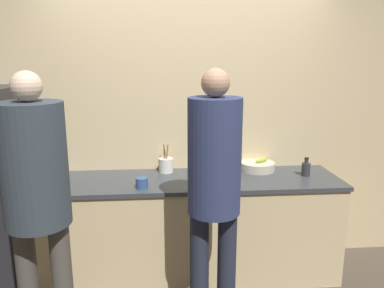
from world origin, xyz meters
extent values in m
cube|color=#D6BC8C|center=(0.00, 0.71, 1.30)|extent=(5.20, 0.06, 2.60)
cube|color=beige|center=(0.00, 0.38, 0.43)|extent=(2.51, 0.66, 0.85)
cube|color=#383D42|center=(0.00, 0.38, 0.87)|extent=(2.54, 0.69, 0.03)
cylinder|color=#4C4742|center=(-1.11, -0.40, 0.44)|extent=(0.13, 0.13, 0.87)
cylinder|color=#4C4742|center=(-0.90, -0.40, 0.44)|extent=(0.13, 0.13, 0.87)
cylinder|color=#333D47|center=(-1.01, -0.40, 1.25)|extent=(0.40, 0.40, 0.76)
sphere|color=beige|center=(-1.01, -0.40, 1.72)|extent=(0.18, 0.18, 0.18)
cylinder|color=#232838|center=(0.01, -0.32, 0.44)|extent=(0.13, 0.13, 0.88)
cylinder|color=#232838|center=(0.20, -0.32, 0.44)|extent=(0.13, 0.13, 0.88)
cylinder|color=navy|center=(0.11, -0.32, 1.26)|extent=(0.35, 0.35, 0.77)
sphere|color=tan|center=(0.11, -0.32, 1.73)|extent=(0.18, 0.18, 0.18)
cylinder|color=beige|center=(0.63, 0.56, 0.93)|extent=(0.31, 0.31, 0.07)
ellipsoid|color=#99BC38|center=(0.67, 0.56, 0.98)|extent=(0.15, 0.12, 0.04)
cylinder|color=silver|center=(-0.20, 0.57, 0.95)|extent=(0.13, 0.13, 0.13)
cylinder|color=#99754C|center=(-0.21, 0.57, 1.04)|extent=(0.01, 0.05, 0.20)
cylinder|color=#99754C|center=(-0.19, 0.58, 1.04)|extent=(0.03, 0.04, 0.20)
cylinder|color=#99754C|center=(-0.20, 0.56, 1.04)|extent=(0.04, 0.01, 0.20)
cylinder|color=#333338|center=(1.01, 0.37, 0.94)|extent=(0.07, 0.07, 0.11)
cylinder|color=#333338|center=(1.01, 0.37, 1.02)|extent=(0.03, 0.03, 0.04)
cylinder|color=black|center=(1.01, 0.37, 1.04)|extent=(0.04, 0.04, 0.01)
cylinder|color=white|center=(0.41, 0.43, 0.93)|extent=(0.08, 0.08, 0.08)
cylinder|color=#335184|center=(-0.39, 0.17, 0.93)|extent=(0.10, 0.10, 0.08)
camera|label=1|loc=(-0.23, -2.64, 1.88)|focal=35.00mm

